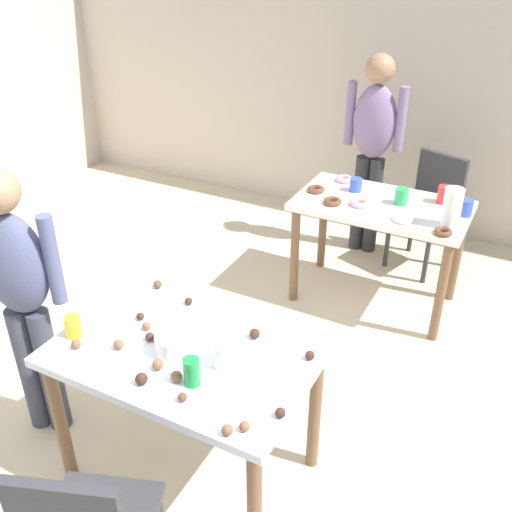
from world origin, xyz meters
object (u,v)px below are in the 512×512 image
person_adult_far (373,139)px  soda_can (192,372)px  person_girl_near (20,288)px  chair_far_table (430,205)px  dining_table_near (186,369)px  dining_table_far (380,219)px  mixing_bowl (174,343)px  pitcher_far (452,208)px

person_adult_far → soda_can: 2.70m
person_adult_far → person_girl_near: bearing=-108.0°
soda_can → chair_far_table: bearing=82.4°
dining_table_near → dining_table_far: size_ratio=1.01×
dining_table_near → person_adult_far: person_adult_far is taller
chair_far_table → dining_table_near: bearing=-101.3°
dining_table_near → mixing_bowl: bearing=-134.6°
person_girl_near → mixing_bowl: 0.82m
pitcher_far → person_adult_far: bearing=132.4°
dining_table_near → chair_far_table: 2.58m
person_girl_near → soda_can: 0.99m
dining_table_far → pitcher_far: size_ratio=4.52×
mixing_bowl → soda_can: size_ratio=1.32×
dining_table_far → person_adult_far: bearing=113.7°
chair_far_table → pitcher_far: (0.26, -0.81, 0.38)m
mixing_bowl → dining_table_far: bearing=79.7°
chair_far_table → mixing_bowl: chair_far_table is taller
dining_table_near → mixing_bowl: mixing_bowl is taller
chair_far_table → person_adult_far: size_ratio=0.56×
dining_table_far → soda_can: 2.02m
dining_table_near → soda_can: soda_can is taller
person_adult_far → mixing_bowl: size_ratio=9.63×
dining_table_near → dining_table_far: (0.31, 1.85, -0.01)m
chair_far_table → person_girl_near: size_ratio=0.60×
dining_table_near → soda_can: (0.15, -0.16, 0.17)m
person_girl_near → person_adult_far: size_ratio=0.94×
person_girl_near → soda_can: size_ratio=11.89×
dining_table_near → person_adult_far: 2.55m
person_girl_near → soda_can: (0.99, -0.07, -0.05)m
dining_table_near → pitcher_far: (0.77, 1.71, 0.23)m
chair_far_table → pitcher_far: bearing=-72.2°
person_adult_far → pitcher_far: bearing=-47.6°
chair_far_table → pitcher_far: pitcher_far is taller
soda_can → pitcher_far: (0.62, 1.87, 0.06)m
dining_table_near → chair_far_table: chair_far_table is taller
person_adult_far → mixing_bowl: (-0.04, -2.56, -0.14)m
person_girl_near → pitcher_far: size_ratio=5.91×
person_girl_near → person_adult_far: person_adult_far is taller
chair_far_table → soda_can: 2.72m
dining_table_far → person_adult_far: (-0.30, 0.68, 0.30)m
dining_table_far → pitcher_far: (0.45, -0.14, 0.24)m
person_girl_near → soda_can: bearing=-3.9°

